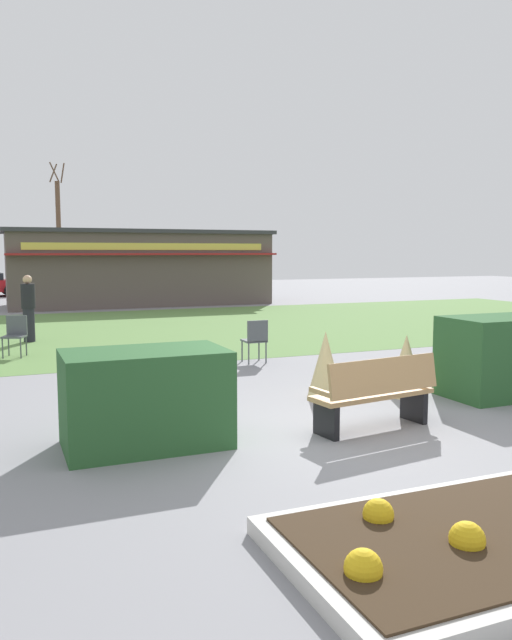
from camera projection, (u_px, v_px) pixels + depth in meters
ground_plane at (327, 434)px, 7.81m from camera, size 80.00×80.00×0.00m
lawn_patch at (138, 330)px, 18.31m from camera, size 36.00×12.00×0.01m
park_bench at (376, 393)px, 7.95m from camera, size 1.76×0.75×0.95m
hedge_left at (146, 398)px, 7.29m from camera, size 1.87×1.10×1.13m
ornamental_grass_behind_left at (325, 364)px, 9.75m from camera, size 0.56×0.56×1.04m
ornamental_grass_behind_right at (406, 365)px, 9.84m from camera, size 0.59×0.59×0.98m
trash_bin at (476, 367)px, 10.07m from camera, size 0.52×0.52×0.83m
food_kiosk at (140, 267)px, 27.01m from camera, size 11.12×4.29×3.19m
cafe_chair_east at (256, 337)px, 12.76m from camera, size 0.44×0.44×0.89m
cafe_chair_center at (15, 332)px, 13.56m from camera, size 0.56×0.56×0.89m
person_strolling at (28, 308)px, 15.75m from camera, size 0.34×0.34×1.69m
tree_left_bg at (59, 233)px, 37.14m from camera, size 0.91×0.96×7.48m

